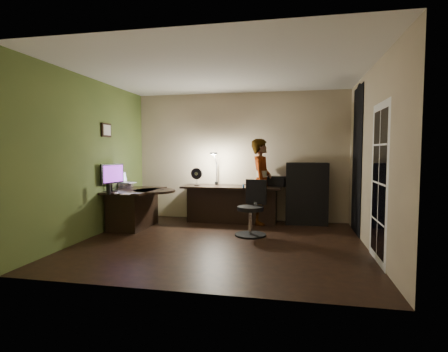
% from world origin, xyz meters
% --- Properties ---
extents(floor, '(4.50, 4.00, 0.01)m').
position_xyz_m(floor, '(0.00, 0.00, -0.01)').
color(floor, black).
rests_on(floor, ground).
extents(ceiling, '(4.50, 4.00, 0.01)m').
position_xyz_m(ceiling, '(0.00, 0.00, 2.71)').
color(ceiling, silver).
rests_on(ceiling, floor).
extents(wall_back, '(4.50, 0.01, 2.70)m').
position_xyz_m(wall_back, '(0.00, 2.00, 1.35)').
color(wall_back, tan).
rests_on(wall_back, floor).
extents(wall_front, '(4.50, 0.01, 2.70)m').
position_xyz_m(wall_front, '(0.00, -2.00, 1.35)').
color(wall_front, tan).
rests_on(wall_front, floor).
extents(wall_left, '(0.01, 4.00, 2.70)m').
position_xyz_m(wall_left, '(-2.25, 0.00, 1.35)').
color(wall_left, tan).
rests_on(wall_left, floor).
extents(wall_right, '(0.01, 4.00, 2.70)m').
position_xyz_m(wall_right, '(2.25, 0.00, 1.35)').
color(wall_right, tan).
rests_on(wall_right, floor).
extents(green_wall_overlay, '(0.00, 4.00, 2.70)m').
position_xyz_m(green_wall_overlay, '(-2.24, 0.00, 1.35)').
color(green_wall_overlay, '#4F632B').
rests_on(green_wall_overlay, floor).
extents(arched_doorway, '(0.01, 0.90, 2.60)m').
position_xyz_m(arched_doorway, '(2.24, 1.15, 1.30)').
color(arched_doorway, black).
rests_on(arched_doorway, floor).
extents(french_door, '(0.02, 0.92, 2.10)m').
position_xyz_m(french_door, '(2.24, -0.55, 1.05)').
color(french_door, white).
rests_on(french_door, floor).
extents(framed_picture, '(0.04, 0.30, 0.25)m').
position_xyz_m(framed_picture, '(-2.22, 0.45, 1.85)').
color(framed_picture, black).
rests_on(framed_picture, wall_left).
extents(desk_left, '(0.81, 1.29, 0.74)m').
position_xyz_m(desk_left, '(-1.83, 0.78, 0.37)').
color(desk_left, black).
rests_on(desk_left, floor).
extents(desk_right, '(2.02, 0.73, 0.76)m').
position_xyz_m(desk_right, '(-0.10, 1.63, 0.38)').
color(desk_right, black).
rests_on(desk_right, floor).
extents(cabinet, '(0.83, 0.43, 1.24)m').
position_xyz_m(cabinet, '(1.40, 1.78, 0.62)').
color(cabinet, black).
rests_on(cabinet, floor).
extents(laptop_stand, '(0.31, 0.27, 0.11)m').
position_xyz_m(laptop_stand, '(-2.11, 0.95, 0.78)').
color(laptop_stand, silver).
rests_on(laptop_stand, desk_left).
extents(laptop, '(0.37, 0.36, 0.21)m').
position_xyz_m(laptop, '(-2.07, 0.95, 0.94)').
color(laptop, silver).
rests_on(laptop, laptop_stand).
extents(monitor, '(0.24, 0.57, 0.37)m').
position_xyz_m(monitor, '(-2.13, 0.44, 0.91)').
color(monitor, black).
rests_on(monitor, desk_left).
extents(mouse, '(0.09, 0.11, 0.04)m').
position_xyz_m(mouse, '(-1.84, 0.06, 0.75)').
color(mouse, silver).
rests_on(mouse, desk_left).
extents(phone, '(0.11, 0.15, 0.01)m').
position_xyz_m(phone, '(-1.32, 0.89, 0.73)').
color(phone, black).
rests_on(phone, desk_left).
extents(pen, '(0.03, 0.15, 0.01)m').
position_xyz_m(pen, '(-1.44, 0.91, 0.73)').
color(pen, black).
rests_on(pen, desk_left).
extents(speaker, '(0.09, 0.09, 0.20)m').
position_xyz_m(speaker, '(-1.97, 0.04, 0.83)').
color(speaker, black).
rests_on(speaker, desk_left).
extents(notepad, '(0.17, 0.23, 0.01)m').
position_xyz_m(notepad, '(-1.67, 0.13, 0.73)').
color(notepad, silver).
rests_on(notepad, desk_left).
extents(desk_fan, '(0.24, 0.15, 0.36)m').
position_xyz_m(desk_fan, '(-0.83, 1.57, 0.94)').
color(desk_fan, black).
rests_on(desk_fan, desk_right).
extents(headphones, '(0.19, 0.11, 0.08)m').
position_xyz_m(headphones, '(0.26, 1.26, 0.80)').
color(headphones, '#124F9B').
rests_on(headphones, desk_right).
extents(printer, '(0.54, 0.49, 0.20)m').
position_xyz_m(printer, '(0.81, 1.81, 0.86)').
color(printer, black).
rests_on(printer, desk_right).
extents(desk_lamp, '(0.29, 0.38, 0.74)m').
position_xyz_m(desk_lamp, '(-0.47, 1.83, 1.13)').
color(desk_lamp, black).
rests_on(desk_lamp, desk_right).
extents(office_chair, '(0.69, 0.69, 0.96)m').
position_xyz_m(office_chair, '(0.41, 0.57, 0.48)').
color(office_chair, black).
rests_on(office_chair, floor).
extents(person, '(0.44, 0.64, 1.72)m').
position_xyz_m(person, '(0.50, 1.60, 0.86)').
color(person, '#D8A88C').
rests_on(person, floor).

